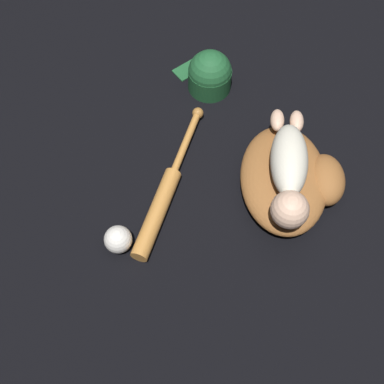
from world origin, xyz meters
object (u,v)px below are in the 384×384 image
Objects in this scene: baseball_glove at (291,179)px; baseball_cap at (210,74)px; baseball_bat at (163,197)px; baseball at (118,239)px; baby_figure at (289,171)px.

baseball_glove is 1.87× the size of baseball_cap.
baseball_bat is 0.43m from baseball_cap.
baseball_glove is 0.42m from baseball_cap.
baseball_bat is at bearing -11.78° from baseball_cap.
baseball is (0.22, -0.44, -0.01)m from baseball_glove.
baby_figure is 0.45m from baseball_cap.
baby_figure is at bearing 114.36° from baseball.
baseball_glove is 4.95× the size of baseball.
baseball is 0.59m from baseball_cap.
baseball_cap is (-0.56, 0.19, 0.02)m from baseball.
baseball_cap reaches higher than baseball_bat.
baseball_cap is (-0.42, 0.09, 0.03)m from baseball_bat.
baby_figure is at bearing -28.65° from baseball_glove.
baseball_glove is 0.35m from baseball_bat.
baby_figure reaches higher than baseball_bat.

